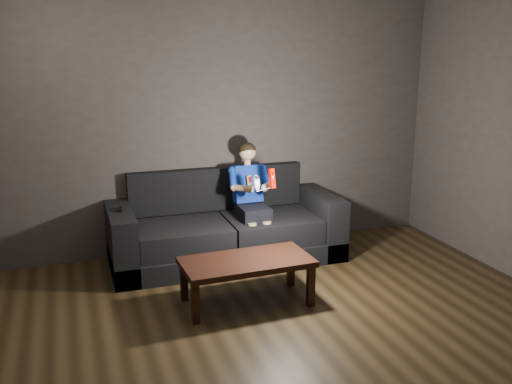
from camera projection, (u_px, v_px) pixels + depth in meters
name	position (u px, v px, depth m)	size (l,w,h in m)	color
floor	(305.00, 359.00, 4.09)	(5.00, 5.00, 0.00)	black
back_wall	(214.00, 126.00, 6.04)	(5.00, 0.04, 2.70)	#383330
sofa	(224.00, 231.00, 5.97)	(2.36, 1.02, 0.91)	black
child	(251.00, 190.00, 5.88)	(0.44, 0.54, 1.07)	black
wii_remote_red	(272.00, 178.00, 5.47)	(0.06, 0.08, 0.19)	#E30D00
nunchuk_white	(257.00, 183.00, 5.44)	(0.07, 0.10, 0.17)	silver
wii_remote_black	(120.00, 209.00, 5.47)	(0.05, 0.14, 0.03)	black
coffee_table	(247.00, 265.00, 4.90)	(1.14, 0.60, 0.40)	black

